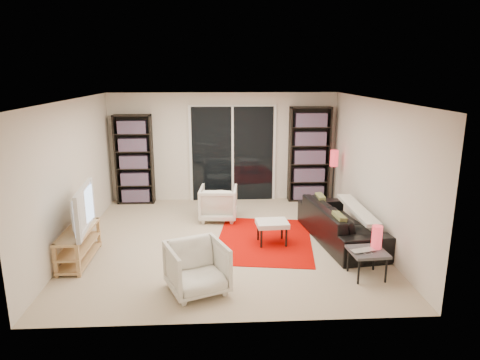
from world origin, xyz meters
name	(u,v)px	position (x,y,z in m)	size (l,w,h in m)	color
floor	(227,240)	(0.00, 0.00, 0.00)	(5.00, 5.00, 0.00)	#BFAB92
wall_back	(224,147)	(0.00, 2.50, 1.20)	(5.00, 0.02, 2.40)	beige
wall_front	(231,225)	(0.00, -2.50, 1.20)	(5.00, 0.02, 2.40)	beige
wall_left	(73,175)	(-2.50, 0.00, 1.20)	(0.02, 5.00, 2.40)	beige
wall_right	(374,171)	(2.50, 0.00, 1.20)	(0.02, 5.00, 2.40)	beige
ceiling	(225,100)	(0.00, 0.00, 2.40)	(5.00, 5.00, 0.02)	white
sliding_door	(233,154)	(0.20, 2.46, 1.05)	(1.92, 0.08, 2.16)	white
bookshelf_left	(134,160)	(-1.95, 2.33, 0.98)	(0.80, 0.30, 1.95)	black
bookshelf_right	(309,154)	(1.90, 2.33, 1.05)	(0.90, 0.30, 2.10)	black
tv_stand	(79,245)	(-2.28, -0.70, 0.26)	(0.37, 1.17, 0.50)	tan
tv	(76,209)	(-2.26, -0.70, 0.84)	(1.17, 0.15, 0.68)	black
rug	(264,240)	(0.66, -0.02, 0.01)	(1.59, 2.16, 0.01)	#C10700
sofa	(341,223)	(1.96, -0.09, 0.31)	(2.15, 0.84, 0.63)	black
armchair_back	(218,203)	(-0.13, 1.11, 0.33)	(0.71, 0.73, 0.66)	silver
armchair_front	(197,268)	(-0.42, -1.74, 0.34)	(0.72, 0.74, 0.67)	silver
ottoman	(272,224)	(0.76, -0.18, 0.34)	(0.55, 0.46, 0.40)	silver
side_table	(368,253)	(1.95, -1.45, 0.36)	(0.52, 0.52, 0.40)	#403F44
laptop	(365,252)	(1.88, -1.53, 0.41)	(0.34, 0.22, 0.03)	silver
table_lamp	(377,237)	(2.10, -1.37, 0.57)	(0.15, 0.15, 0.33)	red
floor_lamp	(334,165)	(2.29, 1.71, 0.94)	(0.19, 0.19, 1.25)	black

